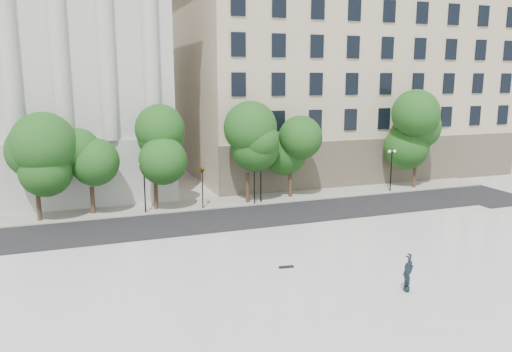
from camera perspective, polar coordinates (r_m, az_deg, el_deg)
The scene contains 12 objects.
ground at distance 24.38m, azimuth 8.11°, elevation -16.59°, with size 160.00×160.00×0.00m, color beige.
plaza at distance 26.69m, azimuth 5.06°, elevation -13.42°, with size 44.00×22.00×0.45m, color silver.
street at distance 40.03m, azimuth -3.93°, elevation -5.26°, with size 60.00×8.00×0.02m, color black.
far_sidewalk at distance 45.62m, azimuth -5.98°, elevation -3.17°, with size 60.00×4.00×0.12m, color #B0AEA3.
building_west at distance 58.00m, azimuth -26.83°, elevation 11.55°, with size 31.50×27.65×25.60m.
building_east at distance 65.34m, azimuth 8.16°, elevation 10.91°, with size 36.00×26.15×23.00m.
traffic_light_west at distance 43.11m, azimuth -6.18°, elevation 0.99°, with size 0.87×1.88×4.24m.
traffic_light_east at distance 44.45m, azimuth -0.19°, elevation 1.24°, with size 0.95×1.63×4.15m.
person_lying at distance 27.47m, azimuth 16.83°, elevation -12.01°, with size 0.72×0.48×1.99m, color black.
skateboard at distance 29.54m, azimuth 3.48°, elevation -10.33°, with size 0.87×0.22×0.09m, color black.
street_trees at distance 44.65m, azimuth -2.72°, elevation 3.40°, with size 40.39×5.15×8.15m.
lamp_posts at distance 43.67m, azimuth -5.48°, elevation 0.15°, with size 37.55×0.28×4.44m.
Camera 1 is at (-10.25, -19.01, 11.31)m, focal length 35.00 mm.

